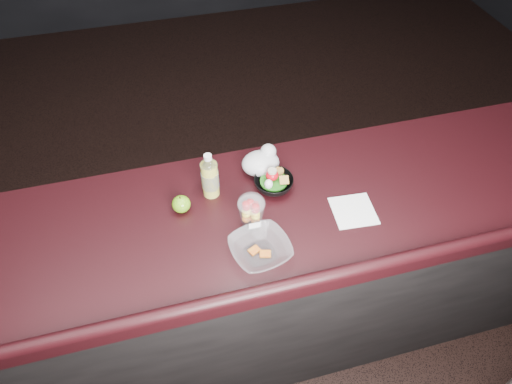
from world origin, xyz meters
TOP-DOWN VIEW (x-y plane):
  - room_shell at (0.00, 0.00)m, footprint 8.00×8.00m
  - counter at (0.00, 0.30)m, footprint 4.06×0.71m
  - lemonade_bottle at (-0.06, 0.44)m, footprint 0.07×0.07m
  - fruit_cup at (0.06, 0.25)m, footprint 0.10×0.10m
  - green_apple at (-0.18, 0.38)m, footprint 0.07×0.07m
  - plastic_bag at (0.17, 0.51)m, footprint 0.16×0.13m
  - snack_bowl at (0.19, 0.40)m, footprint 0.19×0.19m
  - takeout_bowl at (0.06, 0.11)m, footprint 0.25×0.25m
  - paper_napkin at (0.45, 0.21)m, footprint 0.17×0.17m

SIDE VIEW (x-z plane):
  - counter at x=0.00m, z-range 0.00..1.02m
  - paper_napkin at x=0.45m, z-range 1.02..1.02m
  - takeout_bowl at x=0.06m, z-range 1.02..1.07m
  - snack_bowl at x=0.19m, z-range 1.01..1.09m
  - green_apple at x=-0.18m, z-range 1.02..1.09m
  - plastic_bag at x=0.17m, z-range 1.01..1.13m
  - fruit_cup at x=0.06m, z-range 1.02..1.17m
  - lemonade_bottle at x=-0.06m, z-range 1.00..1.21m
  - room_shell at x=0.00m, z-range -2.17..5.83m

